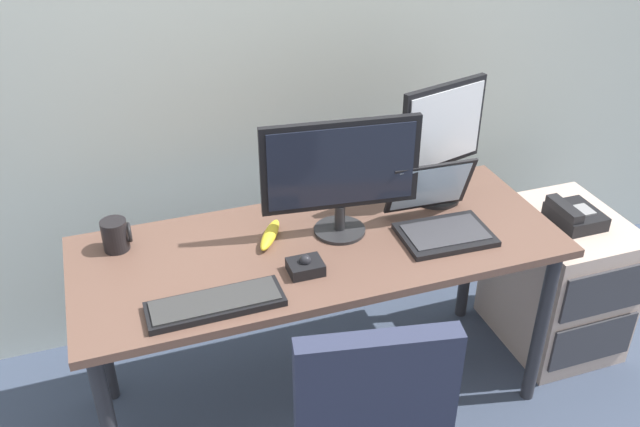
% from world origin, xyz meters
% --- Properties ---
extents(ground_plane, '(8.00, 8.00, 0.00)m').
position_xyz_m(ground_plane, '(0.00, 0.00, 0.00)').
color(ground_plane, '#3C475D').
extents(desk, '(1.66, 0.65, 0.72)m').
position_xyz_m(desk, '(0.00, 0.00, 0.64)').
color(desk, brown).
rests_on(desk, ground).
extents(file_cabinet, '(0.42, 0.53, 0.59)m').
position_xyz_m(file_cabinet, '(1.06, 0.02, 0.29)').
color(file_cabinet, beige).
rests_on(file_cabinet, ground).
extents(desk_phone, '(0.17, 0.20, 0.09)m').
position_xyz_m(desk_phone, '(1.05, 0.00, 0.62)').
color(desk_phone, black).
rests_on(desk_phone, file_cabinet).
extents(monitor_main, '(0.54, 0.18, 0.42)m').
position_xyz_m(monitor_main, '(0.09, 0.05, 0.96)').
color(monitor_main, '#262628').
rests_on(monitor_main, desk).
extents(monitor_side, '(0.36, 0.18, 0.46)m').
position_xyz_m(monitor_side, '(0.51, 0.15, 0.98)').
color(monitor_side, '#262628').
rests_on(monitor_side, desk).
extents(keyboard, '(0.41, 0.14, 0.03)m').
position_xyz_m(keyboard, '(-0.41, -0.22, 0.73)').
color(keyboard, black).
rests_on(keyboard, desk).
extents(laptop, '(0.32, 0.31, 0.23)m').
position_xyz_m(laptop, '(0.42, -0.05, 0.77)').
color(laptop, black).
rests_on(laptop, desk).
extents(trackball_mouse, '(0.11, 0.09, 0.07)m').
position_xyz_m(trackball_mouse, '(-0.10, -0.14, 0.74)').
color(trackball_mouse, black).
rests_on(trackball_mouse, desk).
extents(coffee_mug, '(0.10, 0.09, 0.11)m').
position_xyz_m(coffee_mug, '(-0.65, 0.19, 0.78)').
color(coffee_mug, black).
rests_on(coffee_mug, desk).
extents(banana, '(0.13, 0.19, 0.04)m').
position_xyz_m(banana, '(-0.15, 0.08, 0.74)').
color(banana, yellow).
rests_on(banana, desk).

